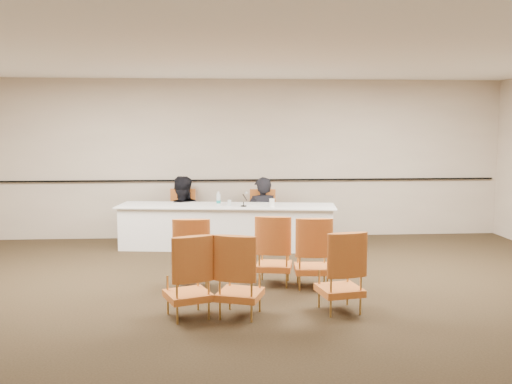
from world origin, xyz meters
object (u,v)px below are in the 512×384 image
panelist_main_chair (262,216)px  water_bottle (219,199)px  coffee_cup (272,203)px  aud_chair_front_mid (274,250)px  aud_chair_back_right (340,271)px  aud_chair_front_right (313,252)px  drinking_glass (229,203)px  aud_chair_front_left (193,253)px  panel_table (227,227)px  panelist_second_chair (181,216)px  panelist_main (262,222)px  panelist_second (181,222)px  microphone (244,199)px  aud_chair_back_left (188,275)px  aud_chair_back_mid (240,274)px

panelist_main_chair → water_bottle: 1.04m
coffee_cup → aud_chair_front_mid: aud_chair_front_mid is taller
aud_chair_back_right → aud_chair_front_right: bearing=87.5°
drinking_glass → aud_chair_front_left: (-0.54, -2.42, -0.33)m
panel_table → panelist_second_chair: bearing=148.3°
panelist_main → panelist_second: bearing=-14.2°
panelist_main → microphone: panelist_main is taller
aud_chair_front_left → aud_chair_front_right: bearing=0.2°
panelist_second_chair → aud_chair_front_mid: same height
panelist_main_chair → aud_chair_front_mid: 2.84m
panelist_second_chair → aud_chair_front_right: same height
panelist_main → aud_chair_front_left: panelist_main is taller
microphone → aud_chair_back_left: microphone is taller
panel_table → panelist_second: size_ratio=2.21×
panel_table → drinking_glass: bearing=-43.5°
panelist_second_chair → coffee_cup: panelist_second_chair is taller
panelist_second → aud_chair_back_mid: panelist_second is taller
panelist_second_chair → aud_chair_back_right: size_ratio=1.00×
water_bottle → aud_chair_front_left: 2.49m
panel_table → aud_chair_front_left: size_ratio=3.96×
aud_chair_front_right → panelist_main_chair: bearing=102.5°
panelist_main → aud_chair_front_left: size_ratio=1.74×
aud_chair_front_left → panel_table: bearing=81.2°
panelist_second_chair → aud_chair_front_left: same height
panel_table → microphone: bearing=-26.1°
water_bottle → aud_chair_back_left: bearing=-95.9°
aud_chair_front_left → aud_chair_back_right: same height
panelist_second → aud_chair_front_left: 3.17m
panelist_main → aud_chair_front_right: (0.42, -3.01, 0.10)m
drinking_glass → aud_chair_back_mid: (0.03, -3.56, -0.33)m
coffee_cup → aud_chair_back_mid: bearing=-101.7°
panelist_main_chair → aud_chair_front_right: bearing=-74.7°
panel_table → panelist_main: (0.66, 0.48, -0.00)m
panelist_main_chair → microphone: microphone is taller
aud_chair_front_left → water_bottle: bearing=84.1°
water_bottle → aud_chair_back_right: size_ratio=0.25×
microphone → coffee_cup: (0.48, -0.09, -0.05)m
aud_chair_front_left → panelist_second: bearing=98.4°
panel_table → panelist_main_chair: size_ratio=3.96×
aud_chair_back_left → aud_chair_back_right: (1.73, 0.08, 0.00)m
drinking_glass → aud_chair_front_left: bearing=-102.6°
water_bottle → panelist_second: bearing=133.7°
aud_chair_back_mid → drinking_glass: bearing=109.3°
water_bottle → aud_chair_front_right: 2.80m
panelist_second → coffee_cup: bearing=146.1°
panelist_main_chair → aud_chair_back_mid: (-0.59, -4.10, 0.00)m
microphone → aud_chair_back_mid: bearing=-69.4°
aud_chair_front_mid → aud_chair_front_left: bearing=-163.1°
panelist_second_chair → aud_chair_back_left: same height
water_bottle → aud_chair_front_right: (1.22, -2.49, -0.40)m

